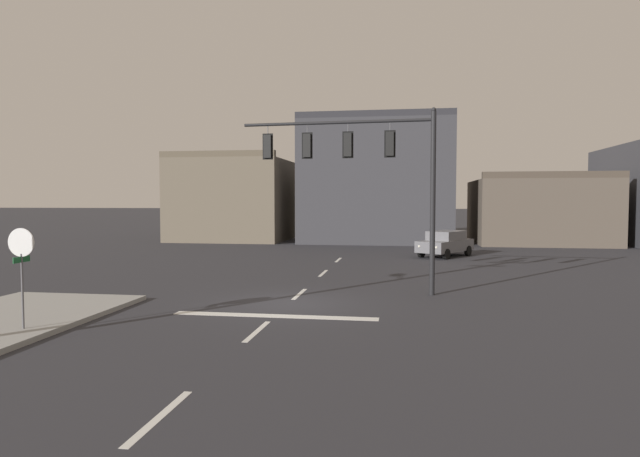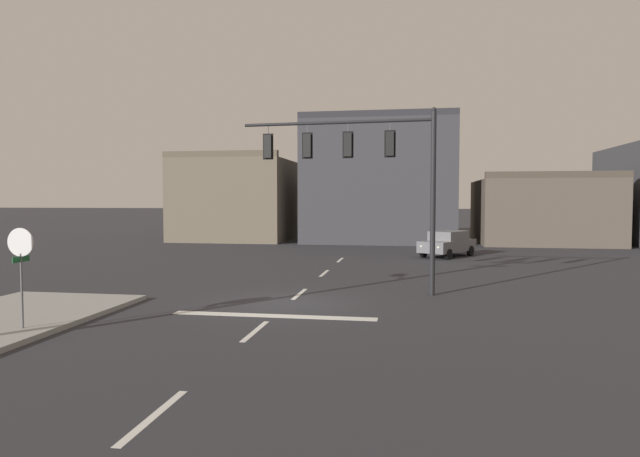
# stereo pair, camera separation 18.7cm
# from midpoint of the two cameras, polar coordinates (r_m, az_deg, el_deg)

# --- Properties ---
(ground_plane) EXTENTS (400.00, 400.00, 0.00)m
(ground_plane) POSITION_cam_midpoint_polar(r_m,az_deg,el_deg) (19.20, -3.56, -7.75)
(ground_plane) COLOR #2B2B30
(sidewalk_near_corner) EXTENTS (5.00, 8.00, 0.15)m
(sidewalk_near_corner) POSITION_cam_midpoint_polar(r_m,az_deg,el_deg) (18.95, -30.10, -8.07)
(sidewalk_near_corner) COLOR gray
(sidewalk_near_corner) RESTS_ON ground
(stop_bar_paint) EXTENTS (6.40, 0.50, 0.01)m
(stop_bar_paint) POSITION_cam_midpoint_polar(r_m,az_deg,el_deg) (17.29, -5.01, -8.95)
(stop_bar_paint) COLOR silver
(stop_bar_paint) RESTS_ON ground
(lane_centreline) EXTENTS (0.16, 26.40, 0.01)m
(lane_centreline) POSITION_cam_midpoint_polar(r_m,az_deg,el_deg) (21.13, -2.38, -6.75)
(lane_centreline) COLOR silver
(lane_centreline) RESTS_ON ground
(signal_mast_near_side) EXTENTS (7.46, 0.73, 6.98)m
(signal_mast_near_side) POSITION_cam_midpoint_polar(r_m,az_deg,el_deg) (21.27, 4.39, 6.87)
(signal_mast_near_side) COLOR black
(signal_mast_near_side) RESTS_ON ground
(stop_sign) EXTENTS (0.76, 0.64, 2.83)m
(stop_sign) POSITION_cam_midpoint_polar(r_m,az_deg,el_deg) (16.67, -28.66, -2.31)
(stop_sign) COLOR #56565B
(stop_sign) RESTS_ON ground
(car_lot_nearside) EXTENTS (3.83, 4.69, 1.61)m
(car_lot_nearside) POSITION_cam_midpoint_polar(r_m,az_deg,el_deg) (35.57, 12.64, -1.46)
(car_lot_nearside) COLOR slate
(car_lot_nearside) RESTS_ON ground
(building_row) EXTENTS (47.73, 12.56, 10.46)m
(building_row) POSITION_cam_midpoint_polar(r_m,az_deg,el_deg) (48.51, 14.14, 3.39)
(building_row) COLOR #665B4C
(building_row) RESTS_ON ground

